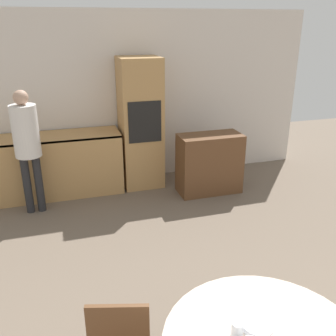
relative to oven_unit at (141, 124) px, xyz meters
name	(u,v)px	position (x,y,z in m)	size (l,w,h in m)	color
wall_back	(120,99)	(-0.24, 0.34, 0.32)	(6.17, 0.05, 2.60)	silver
kitchen_counter	(47,165)	(-1.41, -0.01, -0.51)	(2.13, 0.60, 0.91)	tan
oven_unit	(141,124)	(0.00, 0.00, 0.00)	(0.60, 0.59, 1.95)	tan
sideboard	(209,164)	(0.90, -0.58, -0.53)	(0.93, 0.45, 0.89)	brown
person_standing	(27,139)	(-1.60, -0.51, 0.05)	(0.33, 0.33, 1.65)	#262628
cup	(237,330)	(-0.35, -3.95, -0.17)	(0.07, 0.07, 0.10)	silver
bowl_centre	(258,326)	(-0.21, -3.94, -0.20)	(0.18, 0.18, 0.04)	silver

